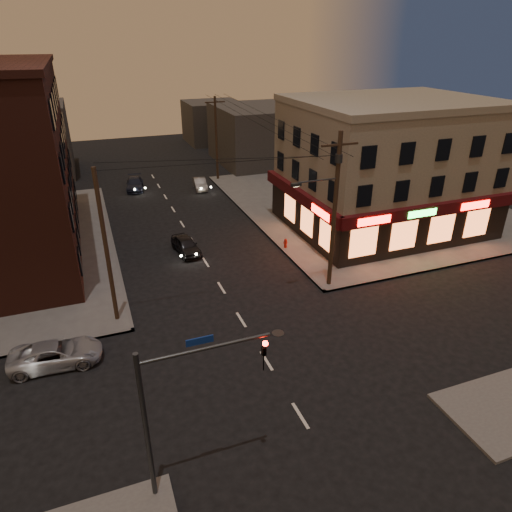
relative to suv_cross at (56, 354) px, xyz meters
name	(u,v)px	position (x,y,z in m)	size (l,w,h in m)	color
ground	(266,361)	(10.01, -3.52, -0.62)	(120.00, 120.00, 0.00)	black
sidewalk_ne	(364,203)	(28.01, 15.48, -0.55)	(24.00, 28.00, 0.15)	#514F4C
pizza_building	(386,166)	(25.94, 9.91, 4.72)	(15.85, 12.85, 10.50)	gray
bg_building_ne_a	(258,135)	(24.01, 34.48, 2.88)	(10.00, 12.00, 7.00)	#3F3D3A
bg_building_nw	(28,140)	(-2.99, 38.48, 3.38)	(9.00, 10.00, 8.00)	#3F3D3A
bg_building_ne_b	(213,122)	(22.01, 48.48, 2.38)	(8.00, 8.00, 6.00)	#3F3D3A
utility_pole_main	(333,204)	(16.70, 2.28, 5.14)	(4.20, 0.44, 10.00)	#382619
utility_pole_far	(216,139)	(16.81, 28.48, 4.03)	(0.26, 0.26, 9.00)	#382619
utility_pole_west	(106,249)	(3.21, 2.98, 4.03)	(0.24, 0.24, 9.00)	#382619
traffic_signal	(175,401)	(4.44, -9.13, 3.53)	(4.49, 0.32, 6.47)	#333538
suv_cross	(56,354)	(0.00, 0.00, 0.00)	(2.06, 4.47, 1.24)	#999AA1
sedan_near	(186,245)	(9.06, 10.61, 0.01)	(1.50, 3.72, 1.27)	black
sedan_mid	(200,184)	(14.04, 25.78, -0.04)	(1.24, 3.55, 1.17)	slate
sedan_far	(135,184)	(7.45, 28.13, -0.01)	(1.72, 4.24, 1.23)	#192033
fire_hydrant	(285,243)	(16.41, 8.49, -0.07)	(0.34, 0.34, 0.74)	#A0180E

